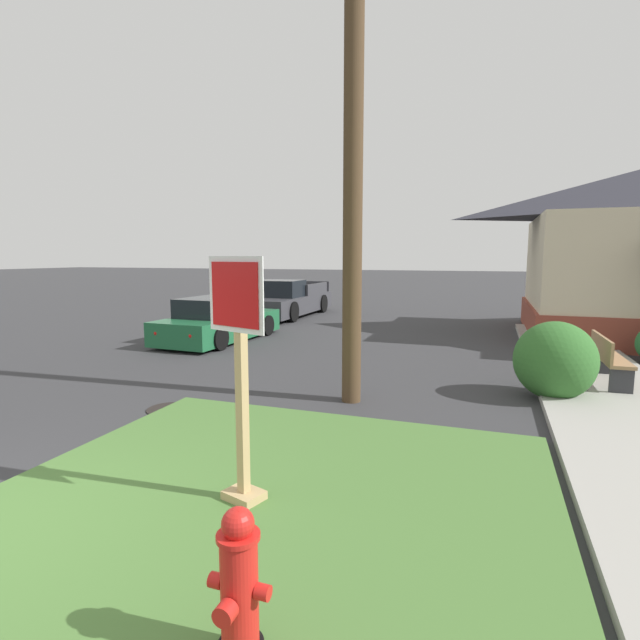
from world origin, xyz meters
The scene contains 10 objects.
grass_corner_patch centered at (2.14, 1.54, 0.04)m, with size 5.46×5.24×0.08m, color #477033.
sidewalk_strip centered at (6.07, 6.06, 0.06)m, with size 2.20×18.09×0.12m, color #9E9B93.
fire_hydrant centered at (2.81, -0.21, 0.51)m, with size 0.38×0.34×0.92m.
stop_sign centered at (1.95, 1.43, 1.20)m, with size 0.66×0.38×2.33m.
manhole_cover centered at (-0.60, 3.73, 0.01)m, with size 0.70×0.70×0.02m, color black.
parked_sedan_green centered at (-3.18, 9.50, 0.54)m, with size 2.03×4.20×1.25m.
pickup_truck_charcoal centered at (-3.59, 15.40, 0.62)m, with size 2.06×5.51×1.48m.
street_bench centered at (6.18, 7.42, 0.59)m, with size 0.43×1.62×0.85m.
utility_pole centered at (1.99, 5.13, 5.39)m, with size 1.50×0.31×10.46m.
shrub_by_curb centered at (5.19, 6.39, 0.66)m, with size 1.33×1.33×1.32m, color #31672B.
Camera 1 is at (4.10, -2.48, 2.41)m, focal length 27.27 mm.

